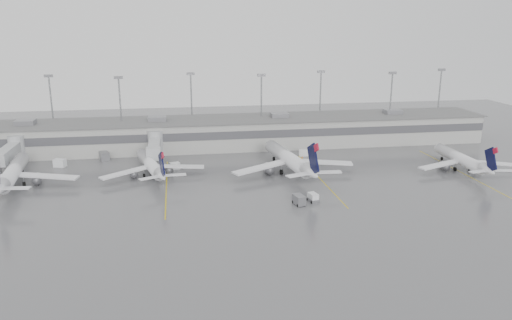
{
  "coord_description": "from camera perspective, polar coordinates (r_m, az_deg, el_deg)",
  "views": [
    {
      "loc": [
        -14.68,
        -82.51,
        34.81
      ],
      "look_at": [
        2.59,
        24.0,
        5.0
      ],
      "focal_mm": 35.0,
      "sensor_mm": 36.0,
      "label": 1
    }
  ],
  "objects": [
    {
      "name": "gse_uld_b",
      "position": [
        123.95,
        -9.28,
        -0.67
      ],
      "size": [
        2.73,
        2.27,
        1.66
      ],
      "primitive_type": "cube",
      "rotation": [
        0.0,
        0.0,
        0.35
      ],
      "color": "white",
      "rests_on": "ground"
    },
    {
      "name": "baggage_cart",
      "position": [
        99.15,
        4.94,
        -4.54
      ],
      "size": [
        2.33,
        3.33,
        1.95
      ],
      "rotation": [
        0.0,
        0.0,
        0.21
      ],
      "color": "slate",
      "rests_on": "ground"
    },
    {
      "name": "cone_c",
      "position": [
        132.94,
        5.3,
        0.33
      ],
      "size": [
        0.39,
        0.39,
        0.62
      ],
      "primitive_type": "cone",
      "color": "orange",
      "rests_on": "ground"
    },
    {
      "name": "jet_far_right",
      "position": [
        130.94,
        22.5,
        0.07
      ],
      "size": [
        24.49,
        27.44,
        8.88
      ],
      "rotation": [
        0.0,
        0.0,
        -0.02
      ],
      "color": "white",
      "rests_on": "ground"
    },
    {
      "name": "cone_d",
      "position": [
        133.93,
        19.8,
        -0.42
      ],
      "size": [
        0.38,
        0.38,
        0.61
      ],
      "primitive_type": "cone",
      "color": "orange",
      "rests_on": "ground"
    },
    {
      "name": "light_masts",
      "position": [
        148.75,
        -3.46,
        6.61
      ],
      "size": [
        142.4,
        8.0,
        20.6
      ],
      "color": "gray",
      "rests_on": "ground"
    },
    {
      "name": "jet_mid_left",
      "position": [
        118.77,
        -11.88,
        -0.55
      ],
      "size": [
        23.69,
        26.89,
        8.86
      ],
      "rotation": [
        0.0,
        0.0,
        0.25
      ],
      "color": "white",
      "rests_on": "ground"
    },
    {
      "name": "ground",
      "position": [
        90.74,
        0.82,
        -7.11
      ],
      "size": [
        260.0,
        260.0,
        0.0
      ],
      "primitive_type": "plane",
      "color": "#525255",
      "rests_on": "ground"
    },
    {
      "name": "jet_bridge_right",
      "position": [
        132.04,
        -11.48,
        1.58
      ],
      "size": [
        4.0,
        17.2,
        7.0
      ],
      "color": "#A9ACAF",
      "rests_on": "ground"
    },
    {
      "name": "gse_loader",
      "position": [
        136.17,
        -16.94,
        0.42
      ],
      "size": [
        3.18,
        4.0,
        2.18
      ],
      "primitive_type": "cube",
      "rotation": [
        0.0,
        0.0,
        0.33
      ],
      "color": "slate",
      "rests_on": "ground"
    },
    {
      "name": "terminal",
      "position": [
        144.54,
        -3.18,
        3.18
      ],
      "size": [
        152.0,
        17.0,
        9.45
      ],
      "color": "#ABABA6",
      "rests_on": "ground"
    },
    {
      "name": "jet_bridge_left",
      "position": [
        138.08,
        -26.13,
        0.89
      ],
      "size": [
        4.0,
        17.2,
        7.0
      ],
      "color": "#A9ACAF",
      "rests_on": "ground"
    },
    {
      "name": "jet_far_left",
      "position": [
        120.91,
        -26.09,
        -1.34
      ],
      "size": [
        27.99,
        31.51,
        10.2
      ],
      "rotation": [
        0.0,
        0.0,
        0.1
      ],
      "color": "white",
      "rests_on": "ground"
    },
    {
      "name": "gse_uld_c",
      "position": [
        135.25,
        5.44,
        0.82
      ],
      "size": [
        2.58,
        1.93,
        1.67
      ],
      "primitive_type": "cube",
      "rotation": [
        0.0,
        0.0,
        -0.16
      ],
      "color": "white",
      "rests_on": "ground"
    },
    {
      "name": "cone_b",
      "position": [
        122.2,
        -14.0,
        -1.41
      ],
      "size": [
        0.44,
        0.44,
        0.7
      ],
      "primitive_type": "cone",
      "color": "orange",
      "rests_on": "ground"
    },
    {
      "name": "gse_uld_a",
      "position": [
        133.69,
        -21.51,
        -0.32
      ],
      "size": [
        3.17,
        2.56,
        1.95
      ],
      "primitive_type": "cube",
      "rotation": [
        0.0,
        0.0,
        -0.3
      ],
      "color": "white",
      "rests_on": "ground"
    },
    {
      "name": "baggage_tug",
      "position": [
        101.15,
        6.53,
        -4.38
      ],
      "size": [
        2.26,
        3.02,
        1.76
      ],
      "rotation": [
        0.0,
        0.0,
        0.21
      ],
      "color": "white",
      "rests_on": "ground"
    },
    {
      "name": "jet_mid_right",
      "position": [
        118.92,
        3.89,
        0.09
      ],
      "size": [
        29.8,
        33.61,
        10.91
      ],
      "rotation": [
        0.0,
        0.0,
        0.14
      ],
      "color": "white",
      "rests_on": "ground"
    },
    {
      "name": "stand_markings",
      "position": [
        113.01,
        -1.3,
        -2.5
      ],
      "size": [
        105.25,
        40.0,
        0.01
      ],
      "color": "gold",
      "rests_on": "ground"
    }
  ]
}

